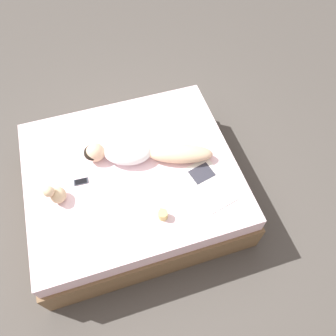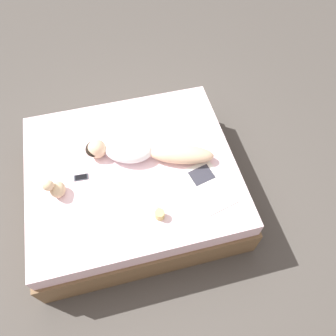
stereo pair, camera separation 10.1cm
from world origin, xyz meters
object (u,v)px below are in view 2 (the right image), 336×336
person (143,152)px  open_magazine (209,185)px  coffee_mug (160,214)px  cell_phone (81,177)px

person → open_magazine: bearing=-113.9°
person → open_magazine: (-0.49, -0.55, -0.08)m
coffee_mug → cell_phone: coffee_mug is taller
coffee_mug → open_magazine: bearing=-69.6°
person → coffee_mug: size_ratio=10.42×
cell_phone → open_magazine: bearing=-105.5°
person → cell_phone: bearing=116.2°
open_magazine → coffee_mug: size_ratio=4.91×
open_magazine → cell_phone: same height
coffee_mug → cell_phone: (0.60, 0.66, -0.04)m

